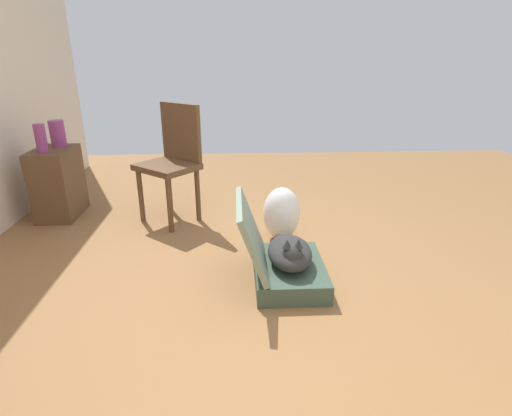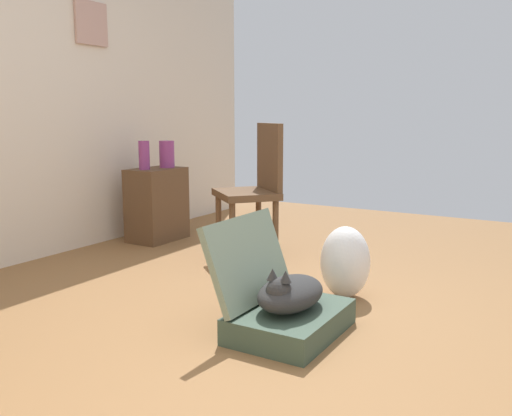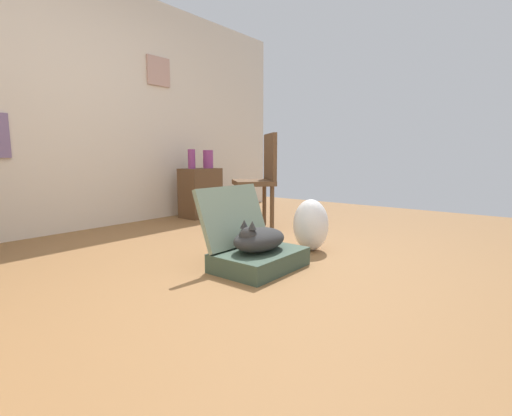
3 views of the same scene
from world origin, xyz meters
The scene contains 10 objects.
ground_plane centered at (0.00, 0.00, 0.00)m, with size 7.68×7.68×0.00m, color olive.
wall_back centered at (0.00, 2.26, 1.30)m, with size 6.40×0.15×2.60m.
suitcase_base centered at (0.18, -0.09, 0.06)m, with size 0.61×0.45×0.13m, color #384C3D.
suitcase_lid centered at (0.18, 0.16, 0.34)m, with size 0.61×0.45×0.04m, color gray.
cat centered at (0.17, -0.08, 0.21)m, with size 0.52×0.28×0.23m.
plastic_bag_white centered at (0.84, -0.11, 0.21)m, with size 0.28×0.29×0.43m, color white.
side_table centered at (1.43, 1.85, 0.31)m, with size 0.49×0.32×0.62m, color brown.
vase_tall centered at (1.31, 1.87, 0.74)m, with size 0.09×0.09×0.24m, color #8C387A.
vase_short centered at (1.56, 1.83, 0.73)m, with size 0.13×0.13×0.23m, color #8C387A.
chair centered at (1.31, 0.79, 0.56)m, with size 0.61×0.62×1.01m.
Camera 3 is at (-1.76, -1.61, 0.78)m, focal length 25.79 mm.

